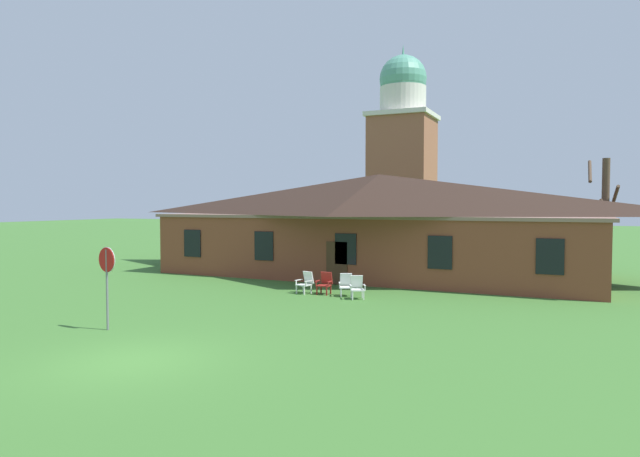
# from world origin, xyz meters

# --- Properties ---
(ground_plane) EXTENTS (200.00, 200.00, 0.00)m
(ground_plane) POSITION_xyz_m (0.00, 0.00, 0.00)
(ground_plane) COLOR #3D702D
(brick_building) EXTENTS (23.74, 10.40, 5.60)m
(brick_building) POSITION_xyz_m (-0.00, 19.25, 2.85)
(brick_building) COLOR brown
(brick_building) RESTS_ON ground
(dome_tower) EXTENTS (5.18, 5.18, 17.11)m
(dome_tower) POSITION_xyz_m (-3.05, 34.36, 7.74)
(dome_tower) COLOR #93563D
(dome_tower) RESTS_ON ground
(stop_sign) EXTENTS (0.80, 0.17, 2.61)m
(stop_sign) POSITION_xyz_m (-3.21, 2.33, 1.86)
(stop_sign) COLOR slate
(stop_sign) RESTS_ON ground
(lawn_chair_by_porch) EXTENTS (0.74, 0.79, 0.96)m
(lawn_chair_by_porch) POSITION_xyz_m (-0.69, 11.25, 0.50)
(lawn_chair_by_porch) COLOR silver
(lawn_chair_by_porch) RESTS_ON ground
(lawn_chair_near_door) EXTENTS (0.64, 0.67, 0.96)m
(lawn_chair_near_door) POSITION_xyz_m (0.16, 11.42, 0.50)
(lawn_chair_near_door) COLOR maroon
(lawn_chair_near_door) RESTS_ON ground
(lawn_chair_left_end) EXTENTS (0.80, 0.84, 0.96)m
(lawn_chair_left_end) POSITION_xyz_m (1.18, 11.37, 0.50)
(lawn_chair_left_end) COLOR white
(lawn_chair_left_end) RESTS_ON ground
(lawn_chair_middle) EXTENTS (0.82, 0.85, 0.96)m
(lawn_chair_middle) POSITION_xyz_m (1.86, 10.91, 0.50)
(lawn_chair_middle) COLOR silver
(lawn_chair_middle) RESTS_ON ground
(bare_tree_beside_building) EXTENTS (1.43, 1.56, 6.22)m
(bare_tree_beside_building) POSITION_xyz_m (11.41, 20.65, 3.30)
(bare_tree_beside_building) COLOR brown
(bare_tree_beside_building) RESTS_ON ground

